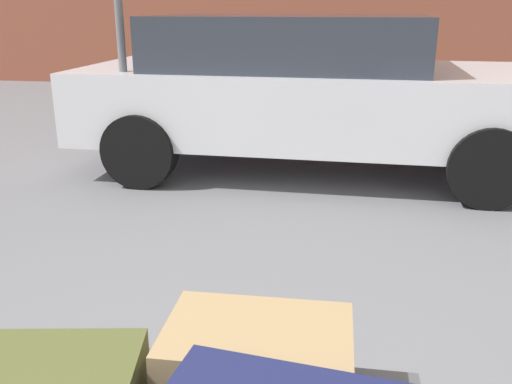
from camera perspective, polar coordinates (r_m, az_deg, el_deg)
name	(u,v)px	position (r m, az deg, el deg)	size (l,w,h in m)	color
suitcase_tan_front_left	(258,365)	(1.79, 0.18, -17.14)	(0.56, 0.38, 0.26)	#9E7F56
parked_car	(309,89)	(5.35, 5.36, 10.33)	(4.35, 2.01, 1.42)	silver
bollard_kerb_near	(499,99)	(8.41, 23.42, 8.60)	(0.21, 0.21, 0.57)	#383838
no_parking_sign	(118,3)	(5.07, -13.79, 18.11)	(0.50, 0.10, 2.47)	slate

